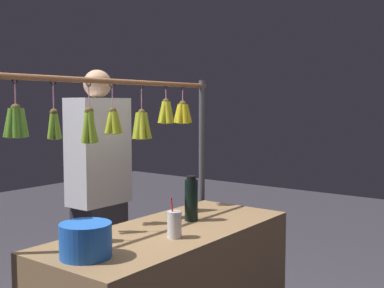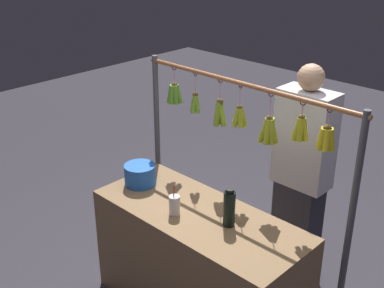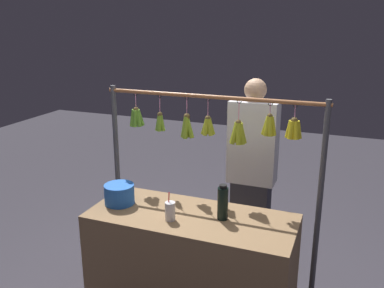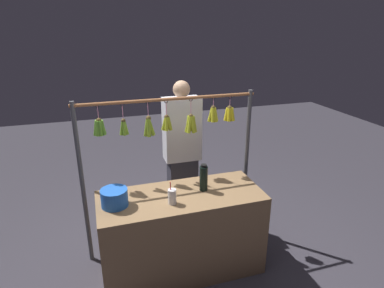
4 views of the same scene
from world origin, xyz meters
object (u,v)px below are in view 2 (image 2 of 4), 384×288
at_px(blue_bucket, 140,175).
at_px(drink_cup, 174,205).
at_px(water_bottle, 229,208).
at_px(vendor_person, 301,179).

xyz_separation_m(blue_bucket, drink_cup, (-0.49, 0.12, -0.01)).
relative_size(water_bottle, vendor_person, 0.15).
height_order(drink_cup, vendor_person, vendor_person).
bearing_deg(vendor_person, drink_cup, 69.24).
bearing_deg(vendor_person, water_bottle, 88.63).
bearing_deg(drink_cup, water_bottle, -156.20).
height_order(water_bottle, vendor_person, vendor_person).
bearing_deg(water_bottle, drink_cup, 23.80).
bearing_deg(drink_cup, vendor_person, -110.76).
xyz_separation_m(water_bottle, drink_cup, (0.35, 0.15, -0.06)).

